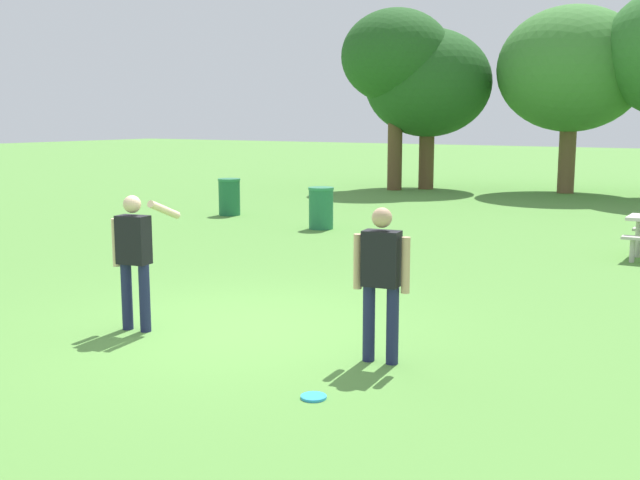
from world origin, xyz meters
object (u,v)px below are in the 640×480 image
tree_far_right (571,70)px  person_thrower (381,275)px  tree_broad_center (428,83)px  person_catcher (135,252)px  trash_can_further_along (321,208)px  tree_tall_left (396,58)px  trash_can_beside_table (229,197)px  frisbee (314,397)px

tree_far_right → person_thrower: bearing=-81.1°
person_thrower → tree_broad_center: size_ratio=0.29×
tree_far_right → tree_broad_center: bearing=-166.5°
person_catcher → trash_can_further_along: 8.79m
person_catcher → person_thrower: bearing=8.5°
tree_tall_left → tree_broad_center: tree_tall_left is taller
tree_far_right → trash_can_beside_table: bearing=-119.1°
frisbee → tree_tall_left: tree_tall_left is taller
tree_broad_center → person_thrower: bearing=-67.3°
frisbee → trash_can_further_along: (-5.61, 9.18, 0.47)m
person_catcher → frisbee: size_ratio=6.82×
person_thrower → trash_can_further_along: 9.74m
tree_broad_center → tree_far_right: tree_far_right is taller
trash_can_further_along → tree_far_right: (2.61, 11.53, 3.61)m
frisbee → tree_broad_center: bearing=111.3°
frisbee → person_thrower: bearing=88.4°
trash_can_further_along → tree_far_right: bearing=77.3°
person_catcher → tree_far_right: bearing=89.9°
frisbee → tree_tall_left: bearing=114.3°
trash_can_further_along → tree_tall_left: size_ratio=0.15×
person_thrower → trash_can_further_along: (-5.65, 7.93, -0.46)m
trash_can_beside_table → trash_can_further_along: same height
person_catcher → frisbee: person_catcher is taller
person_thrower → person_catcher: (-3.07, -0.46, 0.02)m
frisbee → tree_far_right: 21.33m
tree_broad_center → tree_far_right: size_ratio=0.91×
person_thrower → tree_tall_left: bearing=115.9°
person_catcher → trash_can_further_along: person_catcher is taller
frisbee → tree_broad_center: size_ratio=0.04×
trash_can_further_along → tree_broad_center: bearing=101.0°
tree_broad_center → tree_tall_left: bearing=-130.3°
person_catcher → tree_far_right: size_ratio=0.27×
person_catcher → tree_tall_left: (-5.40, 17.87, 3.60)m
person_catcher → frisbee: (3.03, -0.80, -0.95)m
trash_can_further_along → tree_far_right: tree_far_right is taller
trash_can_beside_table → trash_can_further_along: size_ratio=1.00×
frisbee → trash_can_beside_table: (-8.96, 10.03, 0.47)m
person_thrower → frisbee: person_thrower is taller
person_catcher → tree_broad_center: size_ratio=0.29×
person_thrower → tree_far_right: size_ratio=0.27×
trash_can_beside_table → trash_can_further_along: 3.45m
tree_tall_left → frisbee: bearing=-65.7°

